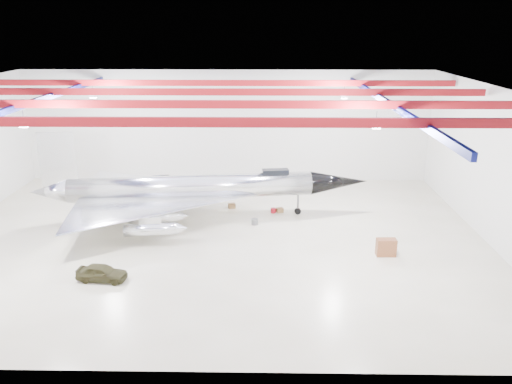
{
  "coord_description": "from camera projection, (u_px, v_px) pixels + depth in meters",
  "views": [
    {
      "loc": [
        3.71,
        -33.95,
        15.06
      ],
      "look_at": [
        3.09,
        2.0,
        3.0
      ],
      "focal_mm": 35.0,
      "sensor_mm": 36.0,
      "label": 1
    }
  ],
  "objects": [
    {
      "name": "floor",
      "position": [
        214.0,
        239.0,
        37.03
      ],
      "size": [
        40.0,
        40.0,
        0.0
      ],
      "primitive_type": "plane",
      "color": "#BCB495",
      "rests_on": "ground"
    },
    {
      "name": "wall_back",
      "position": [
        227.0,
        126.0,
        49.5
      ],
      "size": [
        40.0,
        0.0,
        40.0
      ],
      "primitive_type": "plane",
      "rotation": [
        1.57,
        0.0,
        0.0
      ],
      "color": "silver",
      "rests_on": "floor"
    },
    {
      "name": "oil_barrel",
      "position": [
        232.0,
        206.0,
        43.14
      ],
      "size": [
        0.7,
        0.62,
        0.41
      ],
      "primitive_type": "cube",
      "rotation": [
        0.0,
        0.0,
        0.28
      ],
      "color": "olive",
      "rests_on": "floor"
    },
    {
      "name": "toolbox_red",
      "position": [
        216.0,
        193.0,
        46.43
      ],
      "size": [
        0.58,
        0.53,
        0.32
      ],
      "primitive_type": "cube",
      "rotation": [
        0.0,
        0.0,
        -0.43
      ],
      "color": "maroon",
      "rests_on": "floor"
    },
    {
      "name": "jeep",
      "position": [
        102.0,
        273.0,
        30.81
      ],
      "size": [
        3.23,
        1.58,
        1.06
      ],
      "primitive_type": "imported",
      "rotation": [
        0.0,
        0.0,
        1.46
      ],
      "color": "#34311A",
      "rests_on": "floor"
    },
    {
      "name": "ceiling_structure",
      "position": [
        210.0,
        99.0,
        33.75
      ],
      "size": [
        39.5,
        29.5,
        1.08
      ],
      "color": "maroon",
      "rests_on": "ceiling"
    },
    {
      "name": "wall_right",
      "position": [
        496.0,
        169.0,
        34.95
      ],
      "size": [
        0.0,
        30.0,
        30.0
      ],
      "primitive_type": "plane",
      "rotation": [
        1.57,
        0.0,
        -1.57
      ],
      "color": "silver",
      "rests_on": "floor"
    },
    {
      "name": "parts_bin",
      "position": [
        280.0,
        210.0,
        42.18
      ],
      "size": [
        0.66,
        0.59,
        0.38
      ],
      "primitive_type": "cube",
      "rotation": [
        0.0,
        0.0,
        0.34
      ],
      "color": "olive",
      "rests_on": "floor"
    },
    {
      "name": "tool_chest",
      "position": [
        273.0,
        210.0,
        42.07
      ],
      "size": [
        0.54,
        0.54,
        0.4
      ],
      "primitive_type": "cylinder",
      "rotation": [
        0.0,
        0.0,
        0.24
      ],
      "color": "maroon",
      "rests_on": "floor"
    },
    {
      "name": "crate_small",
      "position": [
        131.0,
        201.0,
        44.47
      ],
      "size": [
        0.37,
        0.31,
        0.23
      ],
      "primitive_type": "cube",
      "rotation": [
        0.0,
        0.0,
        0.16
      ],
      "color": "#59595B",
      "rests_on": "floor"
    },
    {
      "name": "crate_ply",
      "position": [
        177.0,
        215.0,
        41.07
      ],
      "size": [
        0.61,
        0.52,
        0.39
      ],
      "primitive_type": "cube",
      "rotation": [
        0.0,
        0.0,
        0.13
      ],
      "color": "olive",
      "rests_on": "floor"
    },
    {
      "name": "desk",
      "position": [
        386.0,
        247.0,
        34.13
      ],
      "size": [
        1.34,
        0.69,
        1.22
      ],
      "primitive_type": "cube",
      "rotation": [
        0.0,
        0.0,
        0.02
      ],
      "color": "brown",
      "rests_on": "floor"
    },
    {
      "name": "engine_drum",
      "position": [
        255.0,
        222.0,
        39.59
      ],
      "size": [
        0.67,
        0.67,
        0.47
      ],
      "primitive_type": "cylinder",
      "rotation": [
        0.0,
        0.0,
        -0.34
      ],
      "color": "#59595B",
      "rests_on": "floor"
    },
    {
      "name": "jet_aircraft",
      "position": [
        191.0,
        190.0,
        40.15
      ],
      "size": [
        27.08,
        17.27,
        7.39
      ],
      "rotation": [
        0.0,
        0.0,
        0.13
      ],
      "color": "silver",
      "rests_on": "floor"
    },
    {
      "name": "ceiling",
      "position": [
        210.0,
        89.0,
        33.53
      ],
      "size": [
        40.0,
        40.0,
        0.0
      ],
      "primitive_type": "plane",
      "rotation": [
        3.14,
        0.0,
        0.0
      ],
      "color": "#0A0F38",
      "rests_on": "wall_back"
    }
  ]
}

